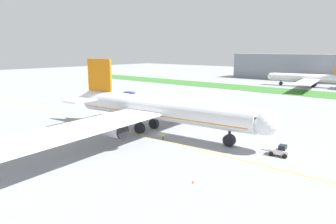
{
  "coord_description": "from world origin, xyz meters",
  "views": [
    {
      "loc": [
        49.96,
        -55.26,
        20.71
      ],
      "look_at": [
        -4.17,
        7.46,
        3.98
      ],
      "focal_mm": 32.81,
      "sensor_mm": 36.0,
      "label": 1
    }
  ],
  "objects_px": {
    "ground_crew_wingwalker_port": "(163,135)",
    "service_truck_baggage_loader": "(129,94)",
    "traffic_cone_near_nose": "(193,181)",
    "traffic_cone_port_wing": "(47,131)",
    "airliner_foreground": "(156,109)",
    "parked_airliner_far_left": "(310,78)",
    "pushback_tug": "(280,151)"
  },
  "relations": [
    {
      "from": "ground_crew_wingwalker_port",
      "to": "service_truck_baggage_loader",
      "type": "height_order",
      "value": "service_truck_baggage_loader"
    },
    {
      "from": "traffic_cone_near_nose",
      "to": "service_truck_baggage_loader",
      "type": "height_order",
      "value": "service_truck_baggage_loader"
    },
    {
      "from": "traffic_cone_near_nose",
      "to": "traffic_cone_port_wing",
      "type": "height_order",
      "value": "same"
    },
    {
      "from": "airliner_foreground",
      "to": "service_truck_baggage_loader",
      "type": "relative_size",
      "value": 15.95
    },
    {
      "from": "parked_airliner_far_left",
      "to": "pushback_tug",
      "type": "bearing_deg",
      "value": -75.87
    },
    {
      "from": "ground_crew_wingwalker_port",
      "to": "parked_airliner_far_left",
      "type": "xyz_separation_m",
      "value": [
        -6.8,
        134.16,
        3.97
      ]
    },
    {
      "from": "pushback_tug",
      "to": "parked_airliner_far_left",
      "type": "relative_size",
      "value": 0.07
    },
    {
      "from": "service_truck_baggage_loader",
      "to": "parked_airliner_far_left",
      "type": "xyz_separation_m",
      "value": [
        47.8,
        95.78,
        3.45
      ]
    },
    {
      "from": "ground_crew_wingwalker_port",
      "to": "parked_airliner_far_left",
      "type": "relative_size",
      "value": 0.02
    },
    {
      "from": "airliner_foreground",
      "to": "service_truck_baggage_loader",
      "type": "xyz_separation_m",
      "value": [
        -49.27,
        34.94,
        -4.73
      ]
    },
    {
      "from": "ground_crew_wingwalker_port",
      "to": "traffic_cone_near_nose",
      "type": "xyz_separation_m",
      "value": [
        19.78,
        -15.05,
        -0.69
      ]
    },
    {
      "from": "traffic_cone_near_nose",
      "to": "parked_airliner_far_left",
      "type": "xyz_separation_m",
      "value": [
        -26.58,
        149.21,
        4.67
      ]
    },
    {
      "from": "pushback_tug",
      "to": "traffic_cone_port_wing",
      "type": "relative_size",
      "value": 9.79
    },
    {
      "from": "pushback_tug",
      "to": "traffic_cone_port_wing",
      "type": "height_order",
      "value": "pushback_tug"
    },
    {
      "from": "ground_crew_wingwalker_port",
      "to": "service_truck_baggage_loader",
      "type": "bearing_deg",
      "value": 144.89
    },
    {
      "from": "airliner_foreground",
      "to": "service_truck_baggage_loader",
      "type": "bearing_deg",
      "value": 144.66
    },
    {
      "from": "pushback_tug",
      "to": "ground_crew_wingwalker_port",
      "type": "xyz_separation_m",
      "value": [
        -25.29,
        -6.72,
        -0.06
      ]
    },
    {
      "from": "ground_crew_wingwalker_port",
      "to": "service_truck_baggage_loader",
      "type": "xyz_separation_m",
      "value": [
        -54.6,
        38.38,
        0.52
      ]
    },
    {
      "from": "airliner_foreground",
      "to": "traffic_cone_port_wing",
      "type": "relative_size",
      "value": 166.02
    },
    {
      "from": "pushback_tug",
      "to": "service_truck_baggage_loader",
      "type": "distance_m",
      "value": 85.93
    },
    {
      "from": "traffic_cone_port_wing",
      "to": "parked_airliner_far_left",
      "type": "xyz_separation_m",
      "value": [
        20.56,
        148.53,
        4.67
      ]
    },
    {
      "from": "parked_airliner_far_left",
      "to": "airliner_foreground",
      "type": "bearing_deg",
      "value": -89.35
    },
    {
      "from": "pushback_tug",
      "to": "traffic_cone_port_wing",
      "type": "distance_m",
      "value": 56.71
    },
    {
      "from": "airliner_foreground",
      "to": "ground_crew_wingwalker_port",
      "type": "relative_size",
      "value": 59.92
    },
    {
      "from": "traffic_cone_port_wing",
      "to": "service_truck_baggage_loader",
      "type": "bearing_deg",
      "value": 117.32
    },
    {
      "from": "ground_crew_wingwalker_port",
      "to": "traffic_cone_near_nose",
      "type": "height_order",
      "value": "ground_crew_wingwalker_port"
    },
    {
      "from": "airliner_foreground",
      "to": "traffic_cone_port_wing",
      "type": "height_order",
      "value": "airliner_foreground"
    },
    {
      "from": "pushback_tug",
      "to": "traffic_cone_port_wing",
      "type": "bearing_deg",
      "value": -158.18
    },
    {
      "from": "ground_crew_wingwalker_port",
      "to": "traffic_cone_port_wing",
      "type": "relative_size",
      "value": 2.77
    },
    {
      "from": "ground_crew_wingwalker_port",
      "to": "parked_airliner_far_left",
      "type": "bearing_deg",
      "value": 92.9
    },
    {
      "from": "ground_crew_wingwalker_port",
      "to": "pushback_tug",
      "type": "bearing_deg",
      "value": 14.88
    },
    {
      "from": "pushback_tug",
      "to": "traffic_cone_near_nose",
      "type": "bearing_deg",
      "value": -104.19
    }
  ]
}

